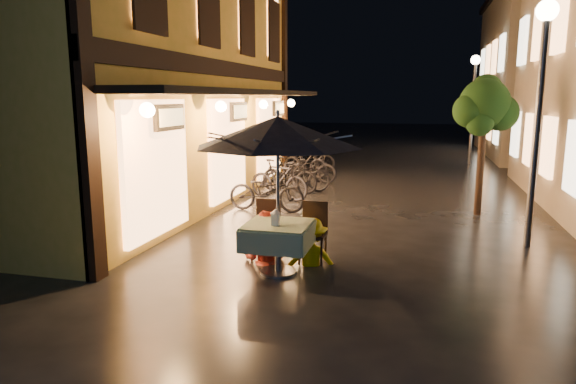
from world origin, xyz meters
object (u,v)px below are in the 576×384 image
(cafe_table, at_px, (278,236))
(table_lantern, at_px, (276,216))
(patio_umbrella, at_px, (278,132))
(person_yellow, at_px, (311,219))
(bicycle_0, at_px, (267,191))
(streetlamp_near, at_px, (541,81))
(person_orange, at_px, (266,212))

(cafe_table, distance_m, table_lantern, 0.36)
(patio_umbrella, xyz_separation_m, person_yellow, (0.38, 0.57, -1.42))
(person_yellow, distance_m, bicycle_0, 3.95)
(cafe_table, xyz_separation_m, bicycle_0, (-1.42, 4.08, -0.10))
(person_yellow, bearing_deg, table_lantern, 43.00)
(streetlamp_near, bearing_deg, table_lantern, -146.89)
(bicycle_0, bearing_deg, person_orange, -161.49)
(cafe_table, xyz_separation_m, person_yellow, (0.38, 0.57, 0.15))
(person_yellow, bearing_deg, patio_umbrella, 37.77)
(streetlamp_near, height_order, person_orange, streetlamp_near)
(streetlamp_near, bearing_deg, cafe_table, -148.24)
(person_orange, bearing_deg, streetlamp_near, -154.82)
(streetlamp_near, relative_size, person_yellow, 2.89)
(streetlamp_near, xyz_separation_m, person_orange, (-4.30, -1.92, -2.10))
(cafe_table, bearing_deg, person_orange, 124.20)
(cafe_table, relative_size, patio_umbrella, 0.40)
(streetlamp_near, xyz_separation_m, patio_umbrella, (-3.94, -2.44, -0.77))
(person_orange, bearing_deg, cafe_table, 125.32)
(table_lantern, bearing_deg, bicycle_0, 108.60)
(cafe_table, distance_m, person_orange, 0.67)
(bicycle_0, bearing_deg, table_lantern, -159.51)
(patio_umbrella, bearing_deg, person_yellow, 56.00)
(table_lantern, relative_size, bicycle_0, 0.14)
(person_orange, distance_m, bicycle_0, 3.73)
(streetlamp_near, height_order, bicycle_0, streetlamp_near)
(cafe_table, height_order, table_lantern, table_lantern)
(table_lantern, bearing_deg, patio_umbrella, 90.00)
(bicycle_0, bearing_deg, streetlamp_near, -105.11)
(streetlamp_near, height_order, cafe_table, streetlamp_near)
(person_orange, relative_size, person_yellow, 1.12)
(table_lantern, height_order, bicycle_0, table_lantern)
(person_orange, bearing_deg, patio_umbrella, 125.32)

